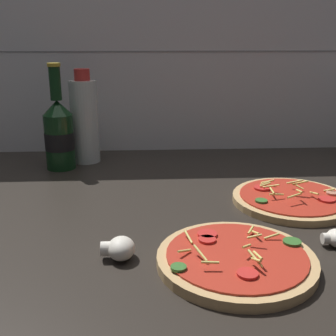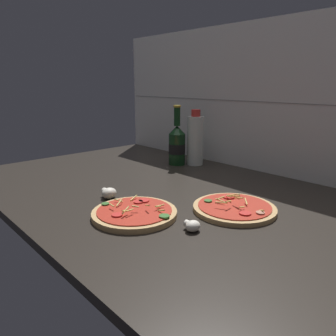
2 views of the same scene
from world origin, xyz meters
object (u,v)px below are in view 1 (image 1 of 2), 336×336
Objects in this scene: mushroom_left at (336,238)px; oil_bottle at (85,120)px; pizza_near at (236,259)px; beer_bottle at (59,133)px; pizza_far at (292,199)px; mushroom_right at (120,248)px.

oil_bottle is at bearing 132.24° from mushroom_left.
pizza_near is 0.90× the size of beer_bottle.
pizza_near is 0.96× the size of oil_bottle.
oil_bottle reaches higher than pizza_near.
pizza_near is at bearing -164.16° from mushroom_left.
mushroom_left is at bearing -47.76° from oil_bottle.
oil_bottle is at bearing 144.51° from pizza_far.
beer_bottle is 5.09× the size of mushroom_right.
pizza_far is 4.60× the size of mushroom_right.
pizza_far is at bearing 55.15° from pizza_near.
mushroom_left is (44.82, -49.36, -9.55)cm from oil_bottle.
mushroom_right is (16.95, -45.83, -7.21)cm from beer_bottle.
oil_bottle is 67.35cm from mushroom_left.
beer_bottle is at bearing 152.53° from pizza_far.
mushroom_right is (-32.56, -20.09, 0.86)cm from pizza_far.
pizza_far reaches higher than mushroom_left.
pizza_near is 4.56× the size of mushroom_right.
mushroom_left is (16.70, 4.74, 0.45)cm from pizza_near.
beer_bottle is 49.39cm from mushroom_right.
mushroom_right is at bearing 170.95° from pizza_near.
mushroom_left is 0.81× the size of mushroom_right.
pizza_near is 17.36cm from mushroom_left.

